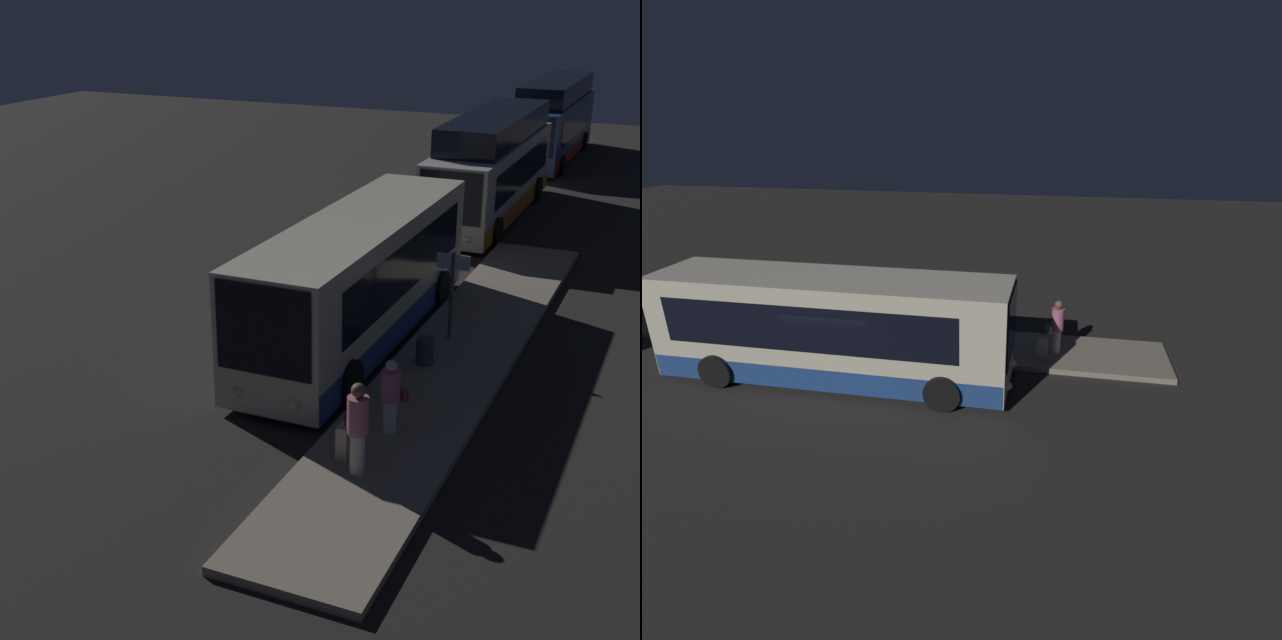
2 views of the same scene
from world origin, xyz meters
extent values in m
plane|color=#2B2826|center=(0.00, 0.00, 0.00)|extent=(80.00, 80.00, 0.00)
cube|color=gray|center=(0.00, 2.97, 0.09)|extent=(20.00, 2.74, 0.18)
cube|color=beige|center=(-0.27, 0.18, 1.72)|extent=(10.61, 2.47, 3.08)
cube|color=#23478C|center=(-0.27, 0.18, 0.53)|extent=(10.56, 2.49, 0.70)
cube|color=black|center=(-0.54, 0.18, 2.09)|extent=(8.70, 2.50, 1.35)
cube|color=black|center=(5.05, 0.18, 2.17)|extent=(0.06, 2.17, 1.97)
sphere|color=#F9E58C|center=(5.07, 0.85, 0.63)|extent=(0.24, 0.24, 0.24)
sphere|color=#F9E58C|center=(5.07, -0.50, 0.63)|extent=(0.24, 0.24, 0.24)
cylinder|color=black|center=(3.34, 1.41, 0.52)|extent=(1.04, 0.30, 1.04)
cylinder|color=black|center=(3.34, -1.06, 0.52)|extent=(1.04, 0.30, 1.04)
cylinder|color=black|center=(-3.56, 1.41, 0.52)|extent=(1.04, 0.30, 1.04)
cylinder|color=black|center=(-3.56, -1.06, 0.52)|extent=(1.04, 0.30, 1.04)
cube|color=silver|center=(-14.02, 0.18, 1.58)|extent=(11.05, 2.47, 2.79)
cube|color=orange|center=(-14.02, 0.18, 0.53)|extent=(11.00, 2.49, 0.70)
cube|color=black|center=(-14.30, 0.18, 1.91)|extent=(9.06, 2.50, 1.23)
cube|color=black|center=(-8.48, 0.18, 1.98)|extent=(0.06, 2.17, 1.79)
sphere|color=#F9E58C|center=(-8.46, 0.85, 0.63)|extent=(0.24, 0.24, 0.24)
sphere|color=#F9E58C|center=(-8.46, -0.50, 0.63)|extent=(0.24, 0.24, 0.24)
cylinder|color=black|center=(-10.26, 1.41, 0.51)|extent=(1.02, 0.30, 1.02)
cylinder|color=black|center=(-10.26, -1.06, 0.51)|extent=(1.02, 0.30, 1.02)
cylinder|color=black|center=(-17.45, 1.41, 0.51)|extent=(1.02, 0.30, 1.02)
cylinder|color=black|center=(-17.45, -1.06, 0.51)|extent=(1.02, 0.30, 1.02)
cube|color=black|center=(-14.46, 0.18, 3.48)|extent=(9.39, 2.27, 1.01)
cube|color=#33518C|center=(-27.00, 0.18, 1.56)|extent=(10.97, 2.43, 2.81)
cube|color=#B2231E|center=(-27.00, 0.18, 0.51)|extent=(10.92, 2.45, 0.70)
cube|color=black|center=(-27.28, 0.18, 1.90)|extent=(9.00, 2.46, 1.23)
cube|color=black|center=(-21.50, 0.18, 1.97)|extent=(0.06, 2.14, 1.80)
sphere|color=#F9E58C|center=(-21.48, 0.84, 0.61)|extent=(0.24, 0.24, 0.24)
sphere|color=#F9E58C|center=(-21.48, -0.49, 0.61)|extent=(0.24, 0.24, 0.24)
cylinder|color=black|center=(-23.27, 1.39, 0.45)|extent=(0.91, 0.30, 0.91)
cylinder|color=black|center=(-23.27, -1.04, 0.45)|extent=(0.91, 0.30, 0.91)
cylinder|color=black|center=(-30.41, 1.39, 0.45)|extent=(0.91, 0.30, 0.91)
cylinder|color=black|center=(-30.41, -1.04, 0.45)|extent=(0.91, 0.30, 0.91)
cube|color=black|center=(-27.44, 0.18, 3.47)|extent=(9.33, 2.24, 1.01)
cylinder|color=silver|center=(6.33, 2.79, 0.61)|extent=(0.39, 0.39, 0.85)
cylinder|color=#CC6B8C|center=(6.33, 2.79, 1.40)|extent=(0.56, 0.56, 0.74)
sphere|color=brown|center=(6.33, 2.79, 1.91)|extent=(0.28, 0.28, 0.28)
cube|color=#598C59|center=(6.06, 2.64, 1.08)|extent=(0.26, 0.31, 0.24)
cylinder|color=silver|center=(4.57, 2.80, 0.55)|extent=(0.38, 0.38, 0.73)
cylinder|color=#CC6B8C|center=(4.57, 2.80, 1.24)|extent=(0.55, 0.55, 0.64)
sphere|color=beige|center=(4.57, 2.80, 1.68)|extent=(0.24, 0.24, 0.24)
cube|color=maroon|center=(4.31, 2.96, 0.97)|extent=(0.27, 0.31, 0.24)
cube|color=beige|center=(5.90, 2.35, 0.53)|extent=(0.38, 0.23, 0.70)
cylinder|color=black|center=(5.90, 2.35, 1.00)|extent=(0.02, 0.02, 0.24)
cylinder|color=#4C4C51|center=(-0.87, 2.48, 1.33)|extent=(0.10, 0.10, 2.30)
cube|color=silver|center=(-0.87, 2.48, 2.24)|extent=(0.04, 0.86, 0.39)
cylinder|color=#3F3F44|center=(0.96, 2.40, 0.51)|extent=(0.44, 0.44, 0.65)
camera|label=1|loc=(19.98, 8.13, 9.01)|focal=50.00mm
camera|label=2|loc=(6.12, -12.59, 7.55)|focal=28.00mm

